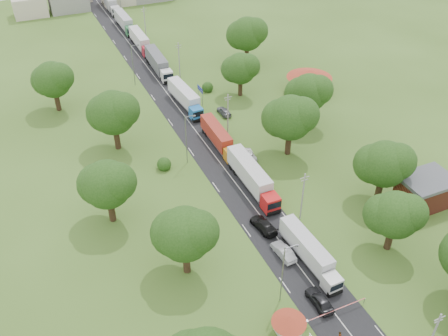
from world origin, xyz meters
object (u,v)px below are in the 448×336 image
info_sign (200,91)px  boom_barrier (328,314)px  guard_booth (289,323)px  car_lane_mid (284,252)px  car_lane_front (320,300)px  truck_0 (309,252)px

info_sign → boom_barrier: bearing=-96.2°
guard_booth → car_lane_mid: guard_booth is taller
car_lane_front → boom_barrier: bearing=81.3°
guard_booth → car_lane_mid: size_ratio=0.91×
boom_barrier → info_sign: size_ratio=2.25×
boom_barrier → car_lane_mid: size_ratio=1.91×
boom_barrier → car_lane_front: size_ratio=1.88×
truck_0 → car_lane_mid: bearing=137.2°
guard_booth → info_sign: bearing=78.3°
guard_booth → boom_barrier: bearing=0.0°
truck_0 → guard_booth: bearing=-133.2°
truck_0 → boom_barrier: bearing=-107.9°
car_lane_front → info_sign: bearing=-97.1°
car_lane_front → car_lane_mid: car_lane_front is taller
info_sign → truck_0: info_sign is taller
info_sign → truck_0: (-3.49, -50.51, -1.01)m
car_lane_front → car_lane_mid: (0.04, 9.67, -0.04)m
boom_barrier → truck_0: bearing=72.1°
info_sign → car_lane_mid: info_sign is taller
guard_booth → truck_0: truck_0 is taller
car_lane_front → car_lane_mid: bearing=-91.1°
guard_booth → truck_0: (8.91, 9.49, -0.17)m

